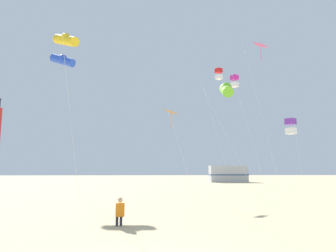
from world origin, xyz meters
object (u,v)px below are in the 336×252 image
at_px(kite_box_magenta, 235,81).
at_px(kite_box_violet, 291,126).
at_px(kite_diamond_rainbow, 261,52).
at_px(kite_box_scarlet, 219,74).
at_px(kite_tube_gold, 66,40).
at_px(rv_van_silver, 228,174).
at_px(kite_flyer_standing, 120,211).
at_px(kite_tube_blue, 63,60).
at_px(kite_tube_lime, 226,90).
at_px(kite_diamond_orange, 172,115).

xyz_separation_m(kite_box_magenta, kite_box_violet, (2.11, -6.82, -5.33)).
bearing_deg(kite_box_violet, kite_diamond_rainbow, 171.59).
bearing_deg(kite_box_scarlet, kite_box_magenta, -66.82).
xyz_separation_m(kite_tube_gold, rv_van_silver, (19.67, 30.98, -10.22)).
distance_m(kite_flyer_standing, kite_tube_blue, 18.57).
xyz_separation_m(kite_box_scarlet, kite_tube_lime, (-2.05, -10.93, -4.56)).
relative_size(kite_box_magenta, kite_tube_lime, 1.37).
distance_m(kite_box_magenta, rv_van_silver, 26.52).
bearing_deg(kite_tube_gold, kite_box_magenta, 25.14).
bearing_deg(kite_flyer_standing, kite_box_magenta, -131.09).
relative_size(kite_box_violet, kite_diamond_orange, 0.88).
relative_size(kite_box_scarlet, kite_tube_blue, 1.03).
bearing_deg(kite_tube_gold, kite_diamond_orange, 6.81).
xyz_separation_m(kite_diamond_rainbow, kite_tube_blue, (-16.01, 4.29, 0.55)).
xyz_separation_m(kite_box_magenta, kite_diamond_orange, (-6.53, -5.79, -4.38)).
bearing_deg(kite_box_magenta, kite_tube_lime, -109.51).
relative_size(kite_tube_gold, kite_box_violet, 2.08).
bearing_deg(kite_diamond_orange, kite_diamond_rainbow, -6.32).
distance_m(kite_tube_lime, rv_van_silver, 34.46).
xyz_separation_m(kite_box_scarlet, kite_tube_gold, (-13.33, -9.06, -0.50)).
xyz_separation_m(kite_flyer_standing, kite_box_scarlet, (8.32, 18.03, 11.50)).
bearing_deg(kite_tube_lime, kite_box_magenta, 70.49).
bearing_deg(kite_box_scarlet, kite_flyer_standing, -114.78).
distance_m(kite_box_magenta, kite_box_violet, 8.91).
bearing_deg(kite_box_magenta, kite_tube_blue, -171.89).
bearing_deg(kite_box_magenta, kite_flyer_standing, -120.70).
distance_m(kite_diamond_rainbow, kite_diamond_orange, 8.33).
bearing_deg(kite_diamond_rainbow, kite_flyer_standing, -136.17).
xyz_separation_m(kite_tube_blue, kite_tube_lime, (12.75, -6.34, -4.12)).
distance_m(kite_flyer_standing, kite_diamond_orange, 11.75).
distance_m(kite_box_magenta, kite_tube_blue, 15.99).
height_order(kite_tube_blue, kite_tube_lime, kite_tube_blue).
distance_m(kite_box_violet, kite_diamond_orange, 8.75).
bearing_deg(kite_box_violet, kite_box_magenta, 107.19).
bearing_deg(kite_diamond_rainbow, kite_box_magenta, 91.90).
bearing_deg(kite_tube_lime, kite_flyer_standing, -131.47).
relative_size(kite_box_scarlet, kite_tube_lime, 1.54).
height_order(kite_box_magenta, kite_tube_blue, kite_tube_blue).
height_order(kite_diamond_rainbow, rv_van_silver, kite_diamond_rainbow).
distance_m(kite_tube_gold, rv_van_silver, 38.10).
bearing_deg(kite_flyer_standing, kite_tube_blue, -74.66).
height_order(kite_flyer_standing, rv_van_silver, rv_van_silver).
height_order(kite_tube_lime, rv_van_silver, kite_tube_lime).
distance_m(kite_box_scarlet, kite_tube_gold, 16.12).
xyz_separation_m(kite_diamond_rainbow, rv_van_silver, (5.12, 30.80, -9.74)).
relative_size(kite_flyer_standing, kite_diamond_rainbow, 0.10).
bearing_deg(kite_box_scarlet, rv_van_silver, 73.87).
distance_m(kite_flyer_standing, kite_diamond_rainbow, 16.89).
bearing_deg(kite_tube_lime, kite_diamond_orange, 141.21).
bearing_deg(kite_tube_blue, kite_tube_gold, -71.85).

